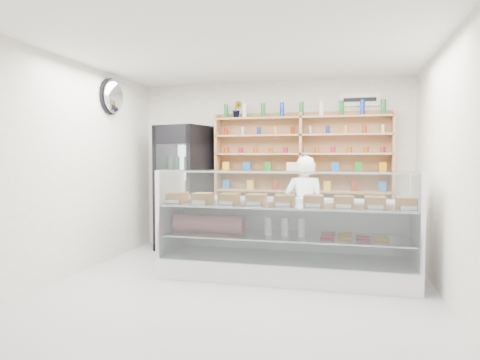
# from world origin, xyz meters

# --- Properties ---
(room) EXTENTS (5.00, 5.00, 5.00)m
(room) POSITION_xyz_m (0.00, 0.00, 1.40)
(room) COLOR #9B9A9F
(room) RESTS_ON ground
(display_counter) EXTENTS (3.18, 0.95, 1.38)m
(display_counter) POSITION_xyz_m (0.47, 0.84, 0.37)
(display_counter) COLOR white
(display_counter) RESTS_ON floor
(shop_worker) EXTENTS (0.59, 0.40, 1.57)m
(shop_worker) POSITION_xyz_m (0.63, 1.61, 0.78)
(shop_worker) COLOR white
(shop_worker) RESTS_ON floor
(drinks_cooler) EXTENTS (0.89, 0.87, 2.07)m
(drinks_cooler) POSITION_xyz_m (-1.42, 2.11, 1.04)
(drinks_cooler) COLOR black
(drinks_cooler) RESTS_ON floor
(wall_shelving) EXTENTS (2.84, 0.28, 1.33)m
(wall_shelving) POSITION_xyz_m (0.50, 2.34, 1.59)
(wall_shelving) COLOR #AB8050
(wall_shelving) RESTS_ON back_wall
(potted_plant) EXTENTS (0.17, 0.15, 0.28)m
(potted_plant) POSITION_xyz_m (-0.56, 2.34, 2.33)
(potted_plant) COLOR #1E6626
(potted_plant) RESTS_ON wall_shelving
(security_mirror) EXTENTS (0.15, 0.50, 0.50)m
(security_mirror) POSITION_xyz_m (-2.17, 1.20, 2.45)
(security_mirror) COLOR silver
(security_mirror) RESTS_ON left_wall
(wall_sign) EXTENTS (0.62, 0.03, 0.20)m
(wall_sign) POSITION_xyz_m (1.40, 2.47, 2.45)
(wall_sign) COLOR white
(wall_sign) RESTS_ON back_wall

